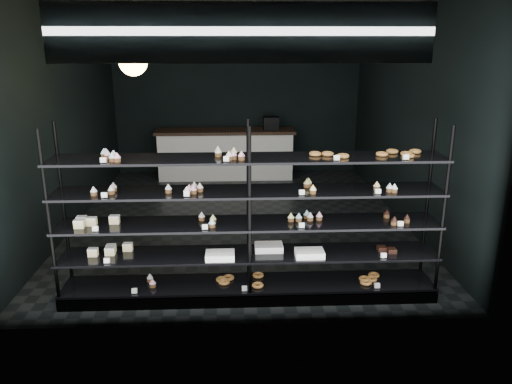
# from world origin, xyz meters

# --- Properties ---
(room) EXTENTS (5.01, 6.01, 3.20)m
(room) POSITION_xyz_m (0.00, 0.00, 1.60)
(room) COLOR black
(room) RESTS_ON ground
(display_shelf) EXTENTS (4.00, 0.50, 1.91)m
(display_shelf) POSITION_xyz_m (0.04, -2.45, 0.63)
(display_shelf) COLOR black
(display_shelf) RESTS_ON room
(signage) EXTENTS (3.30, 0.05, 0.50)m
(signage) POSITION_xyz_m (0.00, -2.93, 2.75)
(signage) COLOR #0B1838
(signage) RESTS_ON room
(pendant_lamp) EXTENTS (0.33, 0.33, 0.90)m
(pendant_lamp) POSITION_xyz_m (-1.25, -1.26, 2.45)
(pendant_lamp) COLOR black
(pendant_lamp) RESTS_ON room
(service_counter) EXTENTS (2.75, 0.65, 1.23)m
(service_counter) POSITION_xyz_m (-0.23, 2.50, 0.50)
(service_counter) COLOR silver
(service_counter) RESTS_ON room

